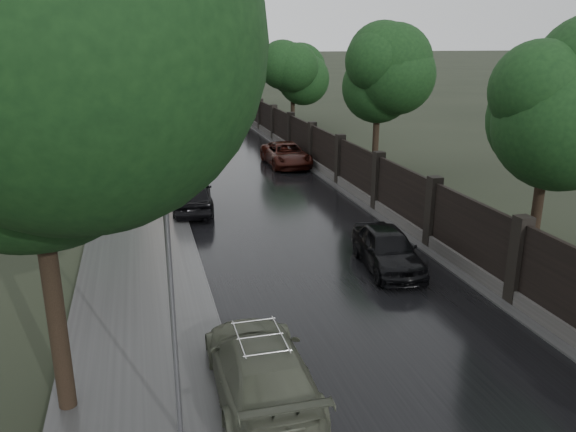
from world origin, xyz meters
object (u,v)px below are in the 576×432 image
at_px(tree_left_far, 96,77).
at_px(car_right_near, 387,249).
at_px(lamp_post, 173,317).
at_px(traffic_light, 164,133).
at_px(tree_left_near, 27,101).
at_px(tree_right_b, 378,87).
at_px(tree_right_a, 550,119).
at_px(volga_sedan, 261,368).
at_px(car_right_far, 286,154).
at_px(hatchback_left, 192,195).
at_px(tree_right_c, 293,71).

xyz_separation_m(tree_left_far, car_right_near, (10.10, -21.54, -4.53)).
xyz_separation_m(lamp_post, traffic_light, (1.10, 23.49, -0.27)).
distance_m(tree_left_near, tree_right_b, 24.31).
distance_m(tree_left_far, tree_right_a, 26.91).
height_order(lamp_post, volga_sedan, lamp_post).
bearing_deg(tree_right_b, car_right_near, -111.73).
relative_size(traffic_light, car_right_far, 0.78).
distance_m(hatchback_left, car_right_near, 10.18).
bearing_deg(car_right_far, lamp_post, -109.75).
bearing_deg(tree_right_c, car_right_near, -99.71).
bearing_deg(tree_left_far, car_right_near, -64.88).
relative_size(tree_right_c, car_right_near, 1.68).
relative_size(tree_left_far, car_right_far, 1.45).
bearing_deg(tree_left_far, tree_right_a, -54.83).
xyz_separation_m(tree_left_near, tree_right_a, (15.10, 5.00, -1.47)).
xyz_separation_m(traffic_light, car_right_near, (6.40, -16.54, -1.69)).
bearing_deg(hatchback_left, volga_sedan, 94.26).
relative_size(tree_right_c, car_right_far, 1.37).
height_order(tree_left_far, car_right_far, tree_left_far).
bearing_deg(volga_sedan, hatchback_left, -89.24).
distance_m(lamp_post, traffic_light, 23.52).
bearing_deg(car_right_far, tree_right_b, -36.37).
distance_m(tree_right_c, traffic_light, 19.26).
bearing_deg(car_right_near, tree_right_b, 74.37).
bearing_deg(hatchback_left, lamp_post, 87.59).
relative_size(lamp_post, car_right_far, 1.00).
relative_size(lamp_post, car_right_near, 1.22).
xyz_separation_m(tree_left_far, lamp_post, (2.60, -28.50, -2.57)).
height_order(tree_right_c, lamp_post, tree_right_c).
distance_m(hatchback_left, car_right_far, 10.67).
bearing_deg(tree_left_far, tree_right_c, 32.83).
relative_size(tree_right_a, volga_sedan, 1.41).
bearing_deg(lamp_post, tree_right_b, 57.82).
bearing_deg(tree_left_near, tree_right_a, 18.32).
bearing_deg(tree_right_b, tree_left_near, -128.48).
bearing_deg(tree_right_b, hatchback_left, -155.29).
bearing_deg(traffic_light, tree_left_near, -98.53).
height_order(hatchback_left, car_right_far, hatchback_left).
relative_size(tree_right_a, hatchback_left, 1.57).
xyz_separation_m(tree_right_b, volga_sedan, (-11.10, -19.55, -4.23)).
bearing_deg(car_right_near, hatchback_left, 130.15).
bearing_deg(traffic_light, tree_right_c, 51.82).
height_order(tree_left_near, tree_right_c, tree_left_near).
distance_m(tree_left_far, volga_sedan, 28.26).
bearing_deg(volga_sedan, car_right_far, -105.39).
bearing_deg(tree_right_c, tree_right_b, -90.00).
relative_size(hatchback_left, car_right_near, 1.07).
bearing_deg(tree_right_a, tree_left_far, 125.17).
bearing_deg(tree_right_a, volga_sedan, -153.45).
xyz_separation_m(tree_left_near, car_right_near, (9.70, 5.46, -5.71)).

